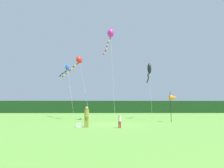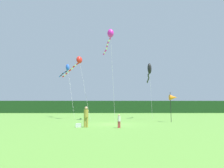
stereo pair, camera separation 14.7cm
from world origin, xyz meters
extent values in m
plane|color=#5B9338|center=(0.00, 0.00, 0.00)|extent=(120.00, 120.00, 0.00)
cube|color=#193D19|center=(0.00, 45.00, 2.05)|extent=(108.00, 2.00, 4.10)
cylinder|color=olive|center=(-2.50, -3.37, 0.44)|extent=(0.18, 0.18, 0.87)
cylinder|color=olive|center=(-2.30, -3.37, 0.44)|extent=(0.18, 0.18, 0.87)
cylinder|color=olive|center=(-2.40, -3.37, 1.22)|extent=(0.40, 0.40, 0.69)
sphere|color=tan|center=(-2.40, -3.37, 1.69)|extent=(0.25, 0.25, 0.25)
cylinder|color=#B23338|center=(0.43, -3.89, 0.28)|extent=(0.11, 0.11, 0.55)
cylinder|color=#B23338|center=(0.55, -3.89, 0.28)|extent=(0.11, 0.11, 0.55)
cylinder|color=silver|center=(0.49, -3.89, 0.77)|extent=(0.25, 0.25, 0.44)
sphere|color=tan|center=(0.49, -3.89, 1.07)|extent=(0.16, 0.16, 0.16)
cube|color=silver|center=(-3.06, -3.28, 0.17)|extent=(0.45, 0.37, 0.33)
cylinder|color=black|center=(7.07, 2.70, 1.81)|extent=(0.06, 0.06, 3.61)
cone|color=orange|center=(7.42, 2.70, 2.96)|extent=(0.90, 0.70, 0.70)
cylinder|color=#B2B2B2|center=(-3.98, 7.02, 4.55)|extent=(2.16, 2.93, 9.11)
ellipsoid|color=red|center=(-5.05, 8.48, 9.10)|extent=(1.36, 1.38, 1.30)
cylinder|color=red|center=(-5.28, 8.70, 8.58)|extent=(0.63, 0.62, 0.33)
cylinder|color=white|center=(-5.69, 9.18, 8.46)|extent=(0.56, 0.66, 0.30)
cylinder|color=red|center=(-6.08, 9.69, 8.32)|extent=(0.58, 0.67, 0.36)
cylinder|color=white|center=(-6.45, 10.21, 8.13)|extent=(0.55, 0.69, 0.40)
cylinder|color=red|center=(-6.87, 10.68, 7.92)|extent=(0.66, 0.61, 0.41)
cylinder|color=white|center=(-7.30, 11.15, 7.73)|extent=(0.57, 0.67, 0.35)
cylinder|color=red|center=(-7.67, 11.67, 7.56)|extent=(0.55, 0.69, 0.37)
cylinder|color=white|center=(-8.06, 12.17, 7.37)|extent=(0.62, 0.65, 0.39)
cylinder|color=red|center=(-8.46, 12.66, 7.21)|extent=(0.55, 0.67, 0.31)
cylinder|color=#B2B2B2|center=(-7.16, 13.01, 4.67)|extent=(2.38, 4.46, 9.35)
ellipsoid|color=blue|center=(-8.33, 15.22, 9.34)|extent=(1.20, 1.47, 1.56)
cylinder|color=blue|center=(-8.46, 15.50, 8.77)|extent=(0.45, 0.67, 0.28)
cylinder|color=black|center=(-8.80, 16.02, 8.68)|extent=(0.57, 0.62, 0.29)
cylinder|color=blue|center=(-9.20, 16.48, 8.59)|extent=(0.57, 0.62, 0.28)
cylinder|color=black|center=(-9.58, 16.96, 8.50)|extent=(0.54, 0.64, 0.29)
cylinder|color=blue|center=(-9.91, 17.48, 8.42)|extent=(0.49, 0.66, 0.28)
cylinder|color=black|center=(-10.22, 18.02, 8.31)|extent=(0.52, 0.67, 0.33)
cylinder|color=blue|center=(-10.57, 18.53, 8.20)|extent=(0.54, 0.63, 0.27)
cylinder|color=#B2B2B2|center=(0.05, 3.20, 5.86)|extent=(0.56, 2.11, 11.72)
ellipsoid|color=#E026B2|center=(-0.22, 4.24, 11.71)|extent=(1.09, 1.24, 1.24)
cylinder|color=#E026B2|center=(-0.26, 4.51, 11.17)|extent=(0.28, 0.64, 0.37)
cylinder|color=white|center=(-0.41, 5.04, 11.03)|extent=(0.42, 0.62, 0.29)
cylinder|color=#E026B2|center=(-0.55, 5.57, 10.94)|extent=(0.28, 0.61, 0.29)
cylinder|color=white|center=(-0.64, 6.12, 10.85)|extent=(0.29, 0.61, 0.29)
cylinder|color=#E026B2|center=(-0.72, 6.66, 10.73)|extent=(0.28, 0.62, 0.33)
cylinder|color=white|center=(-0.77, 7.21, 10.59)|extent=(0.23, 0.62, 0.36)
cylinder|color=#E026B2|center=(-0.92, 7.73, 10.41)|extent=(0.47, 0.64, 0.38)
cylinder|color=white|center=(-1.10, 8.25, 10.26)|extent=(0.30, 0.61, 0.30)
cylinder|color=#E026B2|center=(-1.24, 8.78, 10.17)|extent=(0.40, 0.62, 0.28)
cylinder|color=#B2B2B2|center=(5.94, 8.38, 3.96)|extent=(0.16, 1.79, 7.93)
ellipsoid|color=black|center=(6.01, 9.27, 7.93)|extent=(0.71, 1.16, 1.86)
cylinder|color=black|center=(5.96, 9.58, 7.13)|extent=(0.31, 0.71, 0.38)
cylinder|color=black|center=(5.97, 10.19, 6.97)|extent=(0.34, 0.70, 0.34)
cylinder|color=black|center=(6.13, 10.80, 6.83)|extent=(0.40, 0.69, 0.31)
cylinder|color=black|center=(6.27, 11.41, 6.70)|extent=(0.28, 0.70, 0.36)
cylinder|color=black|center=(6.32, 12.04, 6.53)|extent=(0.22, 0.68, 0.36)
cylinder|color=black|center=(6.35, 12.66, 6.42)|extent=(0.24, 0.66, 0.27)
cylinder|color=black|center=(6.43, 13.29, 6.32)|extent=(0.31, 0.69, 0.32)
camera|label=1|loc=(-0.45, -20.50, 1.69)|focal=30.68mm
camera|label=2|loc=(-0.31, -20.50, 1.69)|focal=30.68mm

